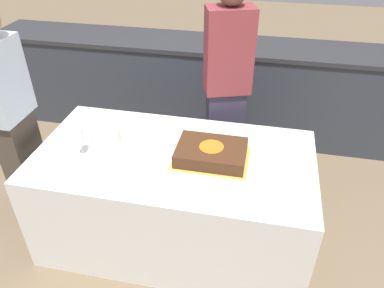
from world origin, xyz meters
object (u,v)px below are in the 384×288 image
object	(u,v)px
cake	(211,153)
person_seated_left	(11,119)
wine_glass	(79,137)
plate_stack	(105,134)
person_cutting_cake	(226,90)

from	to	relation	value
cake	person_seated_left	xyz separation A→B (m)	(-1.34, -0.01, 0.09)
person_seated_left	cake	bearing A→B (deg)	-89.48
cake	person_seated_left	world-z (taller)	person_seated_left
cake	wine_glass	bearing A→B (deg)	-171.62
wine_glass	plate_stack	bearing A→B (deg)	65.24
person_cutting_cake	person_seated_left	bearing A→B (deg)	8.13
plate_stack	wine_glass	bearing A→B (deg)	-114.76
cake	wine_glass	size ratio (longest dim) A/B	2.42
cake	plate_stack	size ratio (longest dim) A/B	2.28
cake	person_cutting_cake	distance (m)	0.68
wine_glass	person_seated_left	world-z (taller)	person_seated_left
person_cutting_cake	person_seated_left	distance (m)	1.50
person_cutting_cake	person_seated_left	world-z (taller)	person_cutting_cake
person_seated_left	person_cutting_cake	bearing A→B (deg)	-62.82
person_cutting_cake	plate_stack	bearing A→B (deg)	21.45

